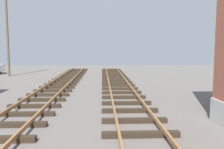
% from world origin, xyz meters
% --- Properties ---
extents(utility_pole_far, '(1.80, 0.24, 9.47)m').
position_xyz_m(utility_pole_far, '(-10.05, 22.77, 4.93)').
color(utility_pole_far, brown).
rests_on(utility_pole_far, ground).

